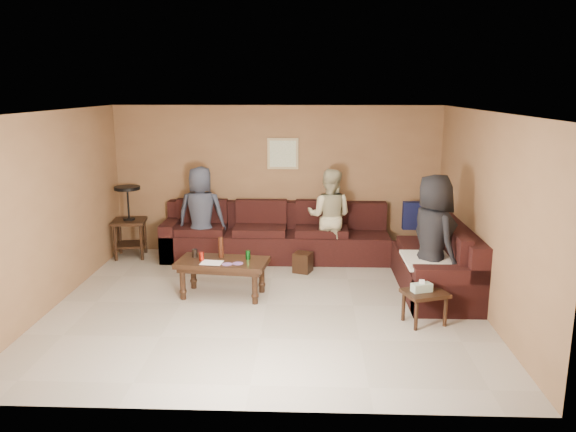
{
  "coord_description": "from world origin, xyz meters",
  "views": [
    {
      "loc": [
        0.55,
        -6.92,
        2.78
      ],
      "look_at": [
        0.25,
        0.85,
        1.0
      ],
      "focal_mm": 35.0,
      "sensor_mm": 36.0,
      "label": 1
    }
  ],
  "objects_px": {
    "sectional_sofa": "(326,249)",
    "waste_bin": "(303,262)",
    "side_table_right": "(424,295)",
    "person_middle": "(329,216)",
    "coffee_table": "(222,266)",
    "person_right": "(433,239)",
    "end_table_left": "(129,220)",
    "person_left": "(201,214)"
  },
  "relations": [
    {
      "from": "sectional_sofa",
      "to": "waste_bin",
      "type": "distance_m",
      "value": 0.43
    },
    {
      "from": "end_table_left",
      "to": "waste_bin",
      "type": "bearing_deg",
      "value": -13.51
    },
    {
      "from": "sectional_sofa",
      "to": "person_left",
      "type": "height_order",
      "value": "person_left"
    },
    {
      "from": "side_table_right",
      "to": "person_left",
      "type": "xyz_separation_m",
      "value": [
        -3.13,
        2.38,
        0.42
      ]
    },
    {
      "from": "sectional_sofa",
      "to": "person_left",
      "type": "relative_size",
      "value": 2.97
    },
    {
      "from": "sectional_sofa",
      "to": "end_table_left",
      "type": "relative_size",
      "value": 3.88
    },
    {
      "from": "coffee_table",
      "to": "side_table_right",
      "type": "xyz_separation_m",
      "value": [
        2.56,
        -0.83,
        -0.07
      ]
    },
    {
      "from": "person_middle",
      "to": "person_right",
      "type": "xyz_separation_m",
      "value": [
        1.29,
        -1.67,
        0.09
      ]
    },
    {
      "from": "end_table_left",
      "to": "side_table_right",
      "type": "height_order",
      "value": "end_table_left"
    },
    {
      "from": "coffee_table",
      "to": "side_table_right",
      "type": "relative_size",
      "value": 2.14
    },
    {
      "from": "waste_bin",
      "to": "person_right",
      "type": "relative_size",
      "value": 0.18
    },
    {
      "from": "sectional_sofa",
      "to": "end_table_left",
      "type": "xyz_separation_m",
      "value": [
        -3.26,
        0.53,
        0.3
      ]
    },
    {
      "from": "person_left",
      "to": "waste_bin",
      "type": "bearing_deg",
      "value": 164.16
    },
    {
      "from": "person_middle",
      "to": "sectional_sofa",
      "type": "bearing_deg",
      "value": 93.99
    },
    {
      "from": "waste_bin",
      "to": "sectional_sofa",
      "type": "bearing_deg",
      "value": 24.92
    },
    {
      "from": "person_right",
      "to": "sectional_sofa",
      "type": "bearing_deg",
      "value": 25.14
    },
    {
      "from": "sectional_sofa",
      "to": "person_middle",
      "type": "height_order",
      "value": "person_middle"
    },
    {
      "from": "coffee_table",
      "to": "side_table_right",
      "type": "bearing_deg",
      "value": -17.9
    },
    {
      "from": "coffee_table",
      "to": "waste_bin",
      "type": "distance_m",
      "value": 1.53
    },
    {
      "from": "end_table_left",
      "to": "waste_bin",
      "type": "xyz_separation_m",
      "value": [
        2.9,
        -0.7,
        -0.47
      ]
    },
    {
      "from": "sectional_sofa",
      "to": "coffee_table",
      "type": "relative_size",
      "value": 3.65
    },
    {
      "from": "end_table_left",
      "to": "person_middle",
      "type": "xyz_separation_m",
      "value": [
        3.32,
        -0.16,
        0.14
      ]
    },
    {
      "from": "person_middle",
      "to": "end_table_left",
      "type": "bearing_deg",
      "value": 10.8
    },
    {
      "from": "coffee_table",
      "to": "end_table_left",
      "type": "xyz_separation_m",
      "value": [
        -1.82,
        1.75,
        0.2
      ]
    },
    {
      "from": "person_middle",
      "to": "person_right",
      "type": "distance_m",
      "value": 2.11
    },
    {
      "from": "sectional_sofa",
      "to": "waste_bin",
      "type": "xyz_separation_m",
      "value": [
        -0.36,
        -0.16,
        -0.17
      ]
    },
    {
      "from": "side_table_right",
      "to": "person_middle",
      "type": "relative_size",
      "value": 0.39
    },
    {
      "from": "coffee_table",
      "to": "waste_bin",
      "type": "xyz_separation_m",
      "value": [
        1.08,
        1.06,
        -0.27
      ]
    },
    {
      "from": "coffee_table",
      "to": "side_table_right",
      "type": "distance_m",
      "value": 2.69
    },
    {
      "from": "end_table_left",
      "to": "waste_bin",
      "type": "relative_size",
      "value": 3.91
    },
    {
      "from": "waste_bin",
      "to": "coffee_table",
      "type": "bearing_deg",
      "value": -135.57
    },
    {
      "from": "sectional_sofa",
      "to": "person_middle",
      "type": "relative_size",
      "value": 3.04
    },
    {
      "from": "person_left",
      "to": "person_middle",
      "type": "xyz_separation_m",
      "value": [
        2.07,
        0.03,
        -0.02
      ]
    },
    {
      "from": "coffee_table",
      "to": "side_table_right",
      "type": "height_order",
      "value": "coffee_table"
    },
    {
      "from": "waste_bin",
      "to": "person_middle",
      "type": "relative_size",
      "value": 0.2
    },
    {
      "from": "side_table_right",
      "to": "person_middle",
      "type": "bearing_deg",
      "value": 113.68
    },
    {
      "from": "coffee_table",
      "to": "person_middle",
      "type": "bearing_deg",
      "value": 46.78
    },
    {
      "from": "end_table_left",
      "to": "person_middle",
      "type": "bearing_deg",
      "value": -2.8
    },
    {
      "from": "sectional_sofa",
      "to": "person_right",
      "type": "distance_m",
      "value": 1.95
    },
    {
      "from": "sectional_sofa",
      "to": "end_table_left",
      "type": "distance_m",
      "value": 3.31
    },
    {
      "from": "person_left",
      "to": "person_middle",
      "type": "bearing_deg",
      "value": -178.03
    },
    {
      "from": "person_left",
      "to": "person_middle",
      "type": "height_order",
      "value": "person_left"
    }
  ]
}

